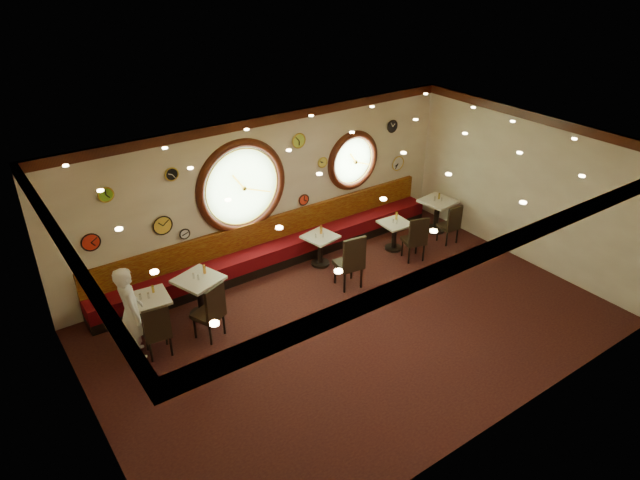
% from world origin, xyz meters
% --- Properties ---
extents(floor, '(9.00, 6.00, 0.00)m').
position_xyz_m(floor, '(0.00, 0.00, 0.00)').
color(floor, black).
rests_on(floor, ground).
extents(ceiling, '(9.00, 6.00, 0.02)m').
position_xyz_m(ceiling, '(0.00, 0.00, 3.20)').
color(ceiling, '#BD8F35').
rests_on(ceiling, wall_back).
extents(wall_back, '(9.00, 0.02, 3.20)m').
position_xyz_m(wall_back, '(0.00, 3.00, 1.60)').
color(wall_back, beige).
rests_on(wall_back, floor).
extents(wall_front, '(9.00, 0.02, 3.20)m').
position_xyz_m(wall_front, '(0.00, -3.00, 1.60)').
color(wall_front, beige).
rests_on(wall_front, floor).
extents(wall_left, '(0.02, 6.00, 3.20)m').
position_xyz_m(wall_left, '(-4.50, 0.00, 1.60)').
color(wall_left, beige).
rests_on(wall_left, floor).
extents(wall_right, '(0.02, 6.00, 3.20)m').
position_xyz_m(wall_right, '(4.50, 0.00, 1.60)').
color(wall_right, beige).
rests_on(wall_right, floor).
extents(molding_back, '(9.00, 0.10, 0.18)m').
position_xyz_m(molding_back, '(0.00, 2.95, 3.11)').
color(molding_back, '#341209').
rests_on(molding_back, wall_back).
extents(molding_front, '(9.00, 0.10, 0.18)m').
position_xyz_m(molding_front, '(0.00, -2.95, 3.11)').
color(molding_front, '#341209').
rests_on(molding_front, wall_back).
extents(molding_left, '(0.10, 6.00, 0.18)m').
position_xyz_m(molding_left, '(-4.45, 0.00, 3.11)').
color(molding_left, '#341209').
rests_on(molding_left, wall_back).
extents(molding_right, '(0.10, 6.00, 0.18)m').
position_xyz_m(molding_right, '(4.45, 0.00, 3.11)').
color(molding_right, '#341209').
rests_on(molding_right, wall_back).
extents(banquette_base, '(8.00, 0.55, 0.20)m').
position_xyz_m(banquette_base, '(0.00, 2.72, 0.10)').
color(banquette_base, black).
rests_on(banquette_base, floor).
extents(banquette_seat, '(8.00, 0.55, 0.30)m').
position_xyz_m(banquette_seat, '(0.00, 2.72, 0.35)').
color(banquette_seat, '#57070E').
rests_on(banquette_seat, banquette_base).
extents(banquette_back, '(8.00, 0.10, 0.55)m').
position_xyz_m(banquette_back, '(0.00, 2.94, 0.75)').
color(banquette_back, '#5B1107').
rests_on(banquette_back, wall_back).
extents(porthole_left_glass, '(1.66, 0.02, 1.66)m').
position_xyz_m(porthole_left_glass, '(-0.60, 3.00, 1.85)').
color(porthole_left_glass, '#96C878').
rests_on(porthole_left_glass, wall_back).
extents(porthole_left_frame, '(1.98, 0.18, 1.98)m').
position_xyz_m(porthole_left_frame, '(-0.60, 2.98, 1.85)').
color(porthole_left_frame, '#341209').
rests_on(porthole_left_frame, wall_back).
extents(porthole_left_ring, '(1.61, 0.03, 1.61)m').
position_xyz_m(porthole_left_ring, '(-0.60, 2.95, 1.85)').
color(porthole_left_ring, gold).
rests_on(porthole_left_ring, wall_back).
extents(porthole_right_glass, '(1.10, 0.02, 1.10)m').
position_xyz_m(porthole_right_glass, '(2.20, 3.00, 1.80)').
color(porthole_right_glass, '#96C878').
rests_on(porthole_right_glass, wall_back).
extents(porthole_right_frame, '(1.38, 0.18, 1.38)m').
position_xyz_m(porthole_right_frame, '(2.20, 2.98, 1.80)').
color(porthole_right_frame, '#341209').
rests_on(porthole_right_frame, wall_back).
extents(porthole_right_ring, '(1.09, 0.03, 1.09)m').
position_xyz_m(porthole_right_ring, '(2.20, 2.95, 1.80)').
color(porthole_right_ring, gold).
rests_on(porthole_right_ring, wall_back).
extents(wall_clock_0, '(0.22, 0.03, 0.22)m').
position_xyz_m(wall_clock_0, '(1.35, 2.96, 1.95)').
color(wall_clock_0, '#D6C947').
rests_on(wall_clock_0, wall_back).
extents(wall_clock_1, '(0.24, 0.03, 0.24)m').
position_xyz_m(wall_clock_1, '(0.85, 2.96, 1.20)').
color(wall_clock_1, red).
rests_on(wall_clock_1, wall_back).
extents(wall_clock_2, '(0.30, 0.03, 0.30)m').
position_xyz_m(wall_clock_2, '(0.75, 2.96, 2.55)').
color(wall_clock_2, '#BDE046').
rests_on(wall_clock_2, wall_back).
extents(wall_clock_3, '(0.26, 0.03, 0.26)m').
position_xyz_m(wall_clock_3, '(-3.20, 2.96, 2.35)').
color(wall_clock_3, '#7CCF29').
rests_on(wall_clock_3, wall_back).
extents(wall_clock_4, '(0.32, 0.03, 0.32)m').
position_xyz_m(wall_clock_4, '(-3.60, 2.96, 1.55)').
color(wall_clock_4, red).
rests_on(wall_clock_4, wall_back).
extents(wall_clock_5, '(0.36, 0.03, 0.36)m').
position_xyz_m(wall_clock_5, '(-2.30, 2.96, 1.50)').
color(wall_clock_5, yellow).
rests_on(wall_clock_5, wall_back).
extents(wall_clock_6, '(0.34, 0.03, 0.34)m').
position_xyz_m(wall_clock_6, '(3.55, 2.96, 1.45)').
color(wall_clock_6, silver).
rests_on(wall_clock_6, wall_back).
extents(wall_clock_7, '(0.20, 0.03, 0.20)m').
position_xyz_m(wall_clock_7, '(-1.90, 2.96, 1.20)').
color(wall_clock_7, white).
rests_on(wall_clock_7, wall_back).
extents(wall_clock_8, '(0.24, 0.03, 0.24)m').
position_xyz_m(wall_clock_8, '(-2.00, 2.96, 2.45)').
color(wall_clock_8, black).
rests_on(wall_clock_8, wall_back).
extents(wall_clock_9, '(0.28, 0.03, 0.28)m').
position_xyz_m(wall_clock_9, '(3.30, 2.96, 2.40)').
color(wall_clock_9, black).
rests_on(wall_clock_9, wall_back).
extents(table_a, '(0.74, 0.74, 0.75)m').
position_xyz_m(table_a, '(-3.06, 1.94, 0.47)').
color(table_a, black).
rests_on(table_a, floor).
extents(table_b, '(0.94, 0.94, 0.82)m').
position_xyz_m(table_b, '(-2.13, 1.91, 0.51)').
color(table_b, black).
rests_on(table_b, floor).
extents(table_c, '(0.74, 0.74, 0.69)m').
position_xyz_m(table_c, '(0.74, 2.17, 0.44)').
color(table_c, black).
rests_on(table_c, floor).
extents(table_d, '(0.65, 0.65, 0.67)m').
position_xyz_m(table_d, '(2.47, 1.77, 0.42)').
color(table_d, black).
rests_on(table_d, floor).
extents(table_e, '(0.81, 0.81, 0.79)m').
position_xyz_m(table_e, '(3.90, 1.88, 0.50)').
color(table_e, black).
rests_on(table_e, floor).
extents(chair_a, '(0.48, 0.48, 0.63)m').
position_xyz_m(chair_a, '(-3.20, 1.25, 0.58)').
color(chair_a, black).
rests_on(chair_a, floor).
extents(chair_b, '(0.60, 0.60, 0.67)m').
position_xyz_m(chair_b, '(-2.24, 1.18, 0.62)').
color(chair_b, black).
rests_on(chair_b, floor).
extents(chair_c, '(0.55, 0.55, 0.72)m').
position_xyz_m(chair_c, '(0.71, 1.07, 0.67)').
color(chair_c, black).
rests_on(chair_c, floor).
extents(chair_d, '(0.55, 0.55, 0.65)m').
position_xyz_m(chair_d, '(2.51, 1.13, 0.60)').
color(chair_d, black).
rests_on(chair_d, floor).
extents(chair_e, '(0.42, 0.42, 0.59)m').
position_xyz_m(chair_e, '(3.71, 1.24, 0.54)').
color(chair_e, black).
rests_on(chair_e, floor).
extents(condiment_a_salt, '(0.04, 0.04, 0.11)m').
position_xyz_m(condiment_a_salt, '(-3.19, 1.96, 0.80)').
color(condiment_a_salt, silver).
rests_on(condiment_a_salt, table_a).
extents(condiment_b_salt, '(0.04, 0.04, 0.11)m').
position_xyz_m(condiment_b_salt, '(-2.20, 1.95, 0.87)').
color(condiment_b_salt, silver).
rests_on(condiment_b_salt, table_b).
extents(condiment_c_salt, '(0.03, 0.03, 0.09)m').
position_xyz_m(condiment_c_salt, '(0.61, 2.16, 0.74)').
color(condiment_c_salt, '#BBBBBF').
rests_on(condiment_c_salt, table_c).
extents(condiment_d_salt, '(0.03, 0.03, 0.09)m').
position_xyz_m(condiment_d_salt, '(2.42, 1.78, 0.72)').
color(condiment_d_salt, '#BBBBBF').
rests_on(condiment_d_salt, table_d).
extents(condiment_a_pepper, '(0.04, 0.04, 0.11)m').
position_xyz_m(condiment_a_pepper, '(-3.06, 1.91, 0.80)').
color(condiment_a_pepper, silver).
rests_on(condiment_a_pepper, table_a).
extents(condiment_b_pepper, '(0.04, 0.04, 0.11)m').
position_xyz_m(condiment_b_pepper, '(-2.15, 1.86, 0.87)').
color(condiment_b_pepper, silver).
rests_on(condiment_b_pepper, table_b).
extents(condiment_c_pepper, '(0.03, 0.03, 0.09)m').
position_xyz_m(condiment_c_pepper, '(0.75, 2.09, 0.74)').
color(condiment_c_pepper, silver).
rests_on(condiment_c_pepper, table_c).
extents(condiment_d_pepper, '(0.03, 0.03, 0.09)m').
position_xyz_m(condiment_d_pepper, '(2.45, 1.70, 0.72)').
color(condiment_d_pepper, silver).
rests_on(condiment_d_pepper, table_d).
extents(condiment_a_bottle, '(0.04, 0.04, 0.14)m').
position_xyz_m(condiment_a_bottle, '(-2.93, 2.05, 0.81)').
color(condiment_a_bottle, gold).
rests_on(condiment_a_bottle, table_a).
extents(condiment_b_bottle, '(0.05, 0.05, 0.17)m').
position_xyz_m(condiment_b_bottle, '(-1.96, 2.00, 0.90)').
color(condiment_b_bottle, gold).
rests_on(condiment_b_bottle, table_b).
extents(condiment_c_bottle, '(0.06, 0.06, 0.18)m').
position_xyz_m(condiment_c_bottle, '(0.81, 2.24, 0.78)').
color(condiment_c_bottle, orange).
rests_on(condiment_c_bottle, table_c).
extents(condiment_d_bottle, '(0.06, 0.06, 0.18)m').
position_xyz_m(condiment_d_bottle, '(2.60, 1.87, 0.76)').
color(condiment_d_bottle, gold).
rests_on(condiment_d_bottle, table_d).
extents(condiment_e_salt, '(0.04, 0.04, 0.10)m').
position_xyz_m(condiment_e_salt, '(3.81, 1.91, 0.84)').
color(condiment_e_salt, silver).
rests_on(condiment_e_salt, table_e).
extents(condiment_e_pepper, '(0.03, 0.03, 0.09)m').
position_xyz_m(condiment_e_pepper, '(3.93, 1.80, 0.84)').
color(condiment_e_pepper, silver).
rests_on(condiment_e_pepper, table_e).
extents(condiment_e_bottle, '(0.04, 0.04, 0.14)m').
position_xyz_m(condiment_e_bottle, '(3.97, 1.92, 0.86)').
color(condiment_e_bottle, gold).
rests_on(condiment_e_bottle, table_e).
extents(waiter, '(0.46, 0.65, 1.69)m').
position_xyz_m(waiter, '(-3.48, 1.53, 0.84)').
color(waiter, white).
rests_on(waiter, floor).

